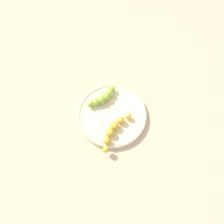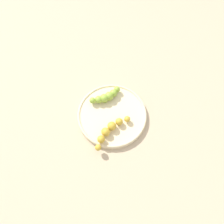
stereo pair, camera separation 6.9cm
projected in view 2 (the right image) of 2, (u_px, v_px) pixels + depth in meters
name	position (u px, v px, depth m)	size (l,w,h in m)	color
ground_plane	(112.00, 116.00, 0.87)	(2.40, 2.40, 0.00)	tan
fruit_bowl	(112.00, 115.00, 0.86)	(0.26, 0.26, 0.02)	beige
banana_spotted	(110.00, 130.00, 0.80)	(0.17, 0.06, 0.03)	gold
banana_green	(106.00, 96.00, 0.86)	(0.11, 0.08, 0.03)	#8CAD38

